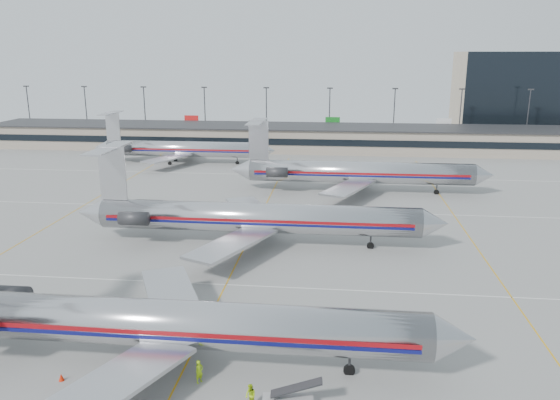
# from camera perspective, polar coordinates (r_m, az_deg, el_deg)

# --- Properties ---
(ground) EXTENTS (260.00, 260.00, 0.00)m
(ground) POSITION_cam_1_polar(r_m,az_deg,el_deg) (51.60, -7.97, -13.22)
(ground) COLOR gray
(ground) RESTS_ON ground
(apron_markings) EXTENTS (160.00, 0.15, 0.02)m
(apron_markings) POSITION_cam_1_polar(r_m,az_deg,el_deg) (60.35, -5.67, -8.79)
(apron_markings) COLOR silver
(apron_markings) RESTS_ON ground
(terminal) EXTENTS (162.00, 17.00, 6.25)m
(terminal) POSITION_cam_1_polar(r_m,az_deg,el_deg) (144.01, 1.42, 6.55)
(terminal) COLOR gray
(terminal) RESTS_ON ground
(light_mast_row) EXTENTS (163.60, 0.40, 15.28)m
(light_mast_row) POSITION_cam_1_polar(r_m,az_deg,el_deg) (157.22, 1.87, 9.25)
(light_mast_row) COLOR #38383D
(light_mast_row) RESTS_ON ground
(distant_building) EXTENTS (30.00, 20.00, 25.00)m
(distant_building) POSITION_cam_1_polar(r_m,az_deg,el_deg) (179.57, 22.77, 10.09)
(distant_building) COLOR tan
(distant_building) RESTS_ON ground
(jet_foreground) EXTENTS (47.87, 28.19, 12.53)m
(jet_foreground) POSITION_cam_1_polar(r_m,az_deg,el_deg) (45.55, -12.74, -12.35)
(jet_foreground) COLOR silver
(jet_foreground) RESTS_ON ground
(jet_second_row) EXTENTS (48.81, 28.74, 12.78)m
(jet_second_row) POSITION_cam_1_polar(r_m,az_deg,el_deg) (71.25, -3.10, -1.81)
(jet_second_row) COLOR silver
(jet_second_row) RESTS_ON ground
(jet_third_row) EXTENTS (47.16, 29.01, 12.90)m
(jet_third_row) POSITION_cam_1_polar(r_m,az_deg,el_deg) (99.32, 7.78, 2.92)
(jet_third_row) COLOR silver
(jet_third_row) RESTS_ON ground
(jet_back_row) EXTENTS (42.38, 26.07, 11.59)m
(jet_back_row) POSITION_cam_1_polar(r_m,az_deg,el_deg) (127.43, -10.39, 5.30)
(jet_back_row) COLOR silver
(jet_back_row) RESTS_ON ground
(belt_loader) EXTENTS (4.29, 1.55, 2.24)m
(belt_loader) POSITION_cam_1_polar(r_m,az_deg,el_deg) (41.15, 0.95, -20.12)
(belt_loader) COLOR #959595
(belt_loader) RESTS_ON ground
(ramp_worker_near) EXTENTS (0.76, 0.81, 1.86)m
(ramp_worker_near) POSITION_cam_1_polar(r_m,az_deg,el_deg) (43.89, -8.44, -17.32)
(ramp_worker_near) COLOR #A2D614
(ramp_worker_near) RESTS_ON ground
(ramp_worker_far) EXTENTS (1.06, 1.06, 1.73)m
(ramp_worker_far) POSITION_cam_1_polar(r_m,az_deg,el_deg) (41.10, -3.09, -19.74)
(ramp_worker_far) COLOR #A1CB13
(ramp_worker_far) RESTS_ON ground
(cone_left) EXTENTS (0.56, 0.56, 0.58)m
(cone_left) POSITION_cam_1_polar(r_m,az_deg,el_deg) (47.11, -21.89, -16.80)
(cone_left) COLOR red
(cone_left) RESTS_ON ground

